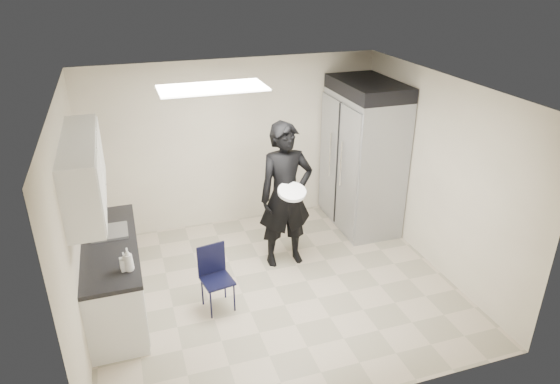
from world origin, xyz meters
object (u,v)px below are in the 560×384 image
object	(u,v)px
folding_chair	(217,281)
commercial_fridge	(363,162)
lower_counter	(114,278)
man_tuxedo	(286,196)

from	to	relation	value
folding_chair	commercial_fridge	bearing A→B (deg)	19.43
lower_counter	folding_chair	world-z (taller)	lower_counter
commercial_fridge	man_tuxedo	world-z (taller)	commercial_fridge
lower_counter	commercial_fridge	size ratio (longest dim) A/B	0.90
lower_counter	man_tuxedo	size ratio (longest dim) A/B	0.94
lower_counter	man_tuxedo	distance (m)	2.39
man_tuxedo	lower_counter	bearing A→B (deg)	-170.77
lower_counter	commercial_fridge	world-z (taller)	commercial_fridge
lower_counter	man_tuxedo	bearing A→B (deg)	9.16
commercial_fridge	folding_chair	distance (m)	3.06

